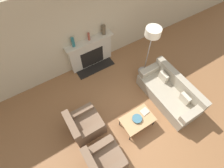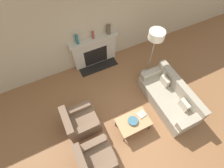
{
  "view_description": "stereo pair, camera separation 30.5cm",
  "coord_description": "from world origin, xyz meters",
  "px_view_note": "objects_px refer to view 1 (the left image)",
  "views": [
    {
      "loc": [
        -1.57,
        -1.08,
        4.94
      ],
      "look_at": [
        0.02,
        1.49,
        0.45
      ],
      "focal_mm": 28.0,
      "sensor_mm": 36.0,
      "label": 1
    },
    {
      "loc": [
        -1.31,
        -1.22,
        4.94
      ],
      "look_at": [
        0.02,
        1.49,
        0.45
      ],
      "focal_mm": 28.0,
      "sensor_mm": 36.0,
      "label": 2
    }
  ],
  "objects_px": {
    "book": "(145,111)",
    "armchair_near": "(104,160)",
    "couch": "(170,93)",
    "bowl": "(137,119)",
    "mantel_vase_left": "(73,42)",
    "armchair_far": "(84,125)",
    "fireplace": "(91,53)",
    "mantel_vase_center_right": "(104,30)",
    "floor_lamp": "(152,37)",
    "coffee_table": "(138,120)",
    "mantel_vase_center_left": "(89,37)"
  },
  "relations": [
    {
      "from": "fireplace",
      "to": "mantel_vase_center_left",
      "type": "bearing_deg",
      "value": 46.4
    },
    {
      "from": "bowl",
      "to": "couch",
      "type": "bearing_deg",
      "value": 7.92
    },
    {
      "from": "floor_lamp",
      "to": "couch",
      "type": "bearing_deg",
      "value": -90.9
    },
    {
      "from": "couch",
      "to": "fireplace",
      "type": "bearing_deg",
      "value": -152.0
    },
    {
      "from": "fireplace",
      "to": "mantel_vase_left",
      "type": "xyz_separation_m",
      "value": [
        -0.52,
        0.01,
        0.73
      ]
    },
    {
      "from": "book",
      "to": "armchair_near",
      "type": "bearing_deg",
      "value": -170.4
    },
    {
      "from": "couch",
      "to": "mantel_vase_center_right",
      "type": "height_order",
      "value": "mantel_vase_center_right"
    },
    {
      "from": "armchair_far",
      "to": "book",
      "type": "height_order",
      "value": "armchair_far"
    },
    {
      "from": "fireplace",
      "to": "couch",
      "type": "xyz_separation_m",
      "value": [
        1.36,
        -2.57,
        -0.23
      ]
    },
    {
      "from": "armchair_near",
      "to": "bowl",
      "type": "distance_m",
      "value": 1.37
    },
    {
      "from": "book",
      "to": "mantel_vase_center_right",
      "type": "bearing_deg",
      "value": 77.1
    },
    {
      "from": "floor_lamp",
      "to": "mantel_vase_center_left",
      "type": "xyz_separation_m",
      "value": [
        -1.37,
        1.32,
        -0.33
      ]
    },
    {
      "from": "armchair_near",
      "to": "floor_lamp",
      "type": "xyz_separation_m",
      "value": [
        2.73,
        1.87,
        1.27
      ]
    },
    {
      "from": "coffee_table",
      "to": "book",
      "type": "xyz_separation_m",
      "value": [
        0.3,
        0.08,
        0.04
      ]
    },
    {
      "from": "couch",
      "to": "mantel_vase_center_right",
      "type": "distance_m",
      "value": 2.87
    },
    {
      "from": "mantel_vase_center_left",
      "to": "mantel_vase_center_right",
      "type": "distance_m",
      "value": 0.54
    },
    {
      "from": "mantel_vase_center_right",
      "to": "mantel_vase_center_left",
      "type": "bearing_deg",
      "value": -180.0
    },
    {
      "from": "armchair_far",
      "to": "mantel_vase_left",
      "type": "relative_size",
      "value": 2.72
    },
    {
      "from": "fireplace",
      "to": "armchair_near",
      "type": "height_order",
      "value": "fireplace"
    },
    {
      "from": "floor_lamp",
      "to": "mantel_vase_center_right",
      "type": "distance_m",
      "value": 1.59
    },
    {
      "from": "bowl",
      "to": "floor_lamp",
      "type": "distance_m",
      "value": 2.34
    },
    {
      "from": "fireplace",
      "to": "armchair_near",
      "type": "bearing_deg",
      "value": -113.02
    },
    {
      "from": "mantel_vase_center_left",
      "to": "armchair_far",
      "type": "bearing_deg",
      "value": -122.76
    },
    {
      "from": "book",
      "to": "mantel_vase_left",
      "type": "height_order",
      "value": "mantel_vase_left"
    },
    {
      "from": "bowl",
      "to": "floor_lamp",
      "type": "bearing_deg",
      "value": 45.49
    },
    {
      "from": "mantel_vase_left",
      "to": "book",
      "type": "bearing_deg",
      "value": -73.72
    },
    {
      "from": "coffee_table",
      "to": "mantel_vase_center_left",
      "type": "height_order",
      "value": "mantel_vase_center_left"
    },
    {
      "from": "coffee_table",
      "to": "floor_lamp",
      "type": "xyz_separation_m",
      "value": [
        1.41,
        1.47,
        1.21
      ]
    },
    {
      "from": "mantel_vase_center_left",
      "to": "fireplace",
      "type": "bearing_deg",
      "value": -133.6
    },
    {
      "from": "armchair_near",
      "to": "mantel_vase_center_left",
      "type": "distance_m",
      "value": 3.59
    },
    {
      "from": "armchair_far",
      "to": "coffee_table",
      "type": "distance_m",
      "value": 1.48
    },
    {
      "from": "bowl",
      "to": "mantel_vase_left",
      "type": "relative_size",
      "value": 0.85
    },
    {
      "from": "book",
      "to": "floor_lamp",
      "type": "distance_m",
      "value": 2.12
    },
    {
      "from": "coffee_table",
      "to": "bowl",
      "type": "height_order",
      "value": "bowl"
    },
    {
      "from": "armchair_near",
      "to": "armchair_far",
      "type": "height_order",
      "value": "same"
    },
    {
      "from": "couch",
      "to": "armchair_near",
      "type": "distance_m",
      "value": 2.78
    },
    {
      "from": "armchair_near",
      "to": "mantel_vase_center_left",
      "type": "bearing_deg",
      "value": -23.14
    },
    {
      "from": "bowl",
      "to": "mantel_vase_left",
      "type": "height_order",
      "value": "mantel_vase_left"
    },
    {
      "from": "book",
      "to": "mantel_vase_center_left",
      "type": "relative_size",
      "value": 0.94
    },
    {
      "from": "couch",
      "to": "armchair_far",
      "type": "height_order",
      "value": "armchair_far"
    },
    {
      "from": "couch",
      "to": "coffee_table",
      "type": "distance_m",
      "value": 1.41
    },
    {
      "from": "armchair_near",
      "to": "coffee_table",
      "type": "height_order",
      "value": "armchair_near"
    },
    {
      "from": "mantel_vase_center_left",
      "to": "mantel_vase_left",
      "type": "bearing_deg",
      "value": 180.0
    },
    {
      "from": "couch",
      "to": "armchair_near",
      "type": "height_order",
      "value": "armchair_near"
    },
    {
      "from": "floor_lamp",
      "to": "bowl",
      "type": "bearing_deg",
      "value": -134.51
    },
    {
      "from": "armchair_far",
      "to": "book",
      "type": "relative_size",
      "value": 3.51
    },
    {
      "from": "armchair_far",
      "to": "fireplace",
      "type": "bearing_deg",
      "value": -32.67
    },
    {
      "from": "bowl",
      "to": "mantel_vase_center_right",
      "type": "relative_size",
      "value": 0.86
    },
    {
      "from": "armchair_near",
      "to": "bowl",
      "type": "relative_size",
      "value": 3.19
    },
    {
      "from": "couch",
      "to": "book",
      "type": "distance_m",
      "value": 1.1
    }
  ]
}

